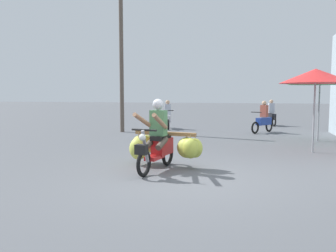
% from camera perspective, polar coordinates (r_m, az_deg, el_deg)
% --- Properties ---
extents(ground_plane, '(120.00, 120.00, 0.00)m').
position_cam_1_polar(ground_plane, '(6.70, 2.99, -9.12)').
color(ground_plane, '#56595E').
extents(motorbike_main_loaded, '(1.80, 1.87, 1.58)m').
position_cam_1_polar(motorbike_main_loaded, '(7.70, -1.25, -3.16)').
color(motorbike_main_loaded, black).
rests_on(motorbike_main_loaded, ground).
extents(motorbike_distant_ahead_left, '(0.69, 1.56, 1.40)m').
position_cam_1_polar(motorbike_distant_ahead_left, '(18.90, 17.02, 1.78)').
color(motorbike_distant_ahead_left, black).
rests_on(motorbike_distant_ahead_left, ground).
extents(motorbike_distant_ahead_right, '(0.67, 1.57, 1.40)m').
position_cam_1_polar(motorbike_distant_ahead_right, '(16.38, -0.05, 1.49)').
color(motorbike_distant_ahead_right, black).
rests_on(motorbike_distant_ahead_right, ground).
extents(motorbike_distant_far_ahead, '(0.98, 1.39, 1.40)m').
position_cam_1_polar(motorbike_distant_far_ahead, '(15.32, 15.87, 1.02)').
color(motorbike_distant_far_ahead, black).
rests_on(motorbike_distant_far_ahead, ground).
extents(market_umbrella_near_shop, '(2.21, 2.21, 2.43)m').
position_cam_1_polar(market_umbrella_near_shop, '(13.20, 24.38, 7.30)').
color(market_umbrella_near_shop, '#99999E').
rests_on(market_umbrella_near_shop, ground).
extents(market_umbrella_further_along, '(2.00, 2.00, 2.41)m').
position_cam_1_polar(market_umbrella_further_along, '(10.51, 23.74, 7.76)').
color(market_umbrella_further_along, '#99999E').
rests_on(market_umbrella_further_along, ground).
extents(utility_pole, '(0.18, 0.18, 6.07)m').
position_cam_1_polar(utility_pole, '(15.21, -7.89, 10.45)').
color(utility_pole, brown).
rests_on(utility_pole, ground).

